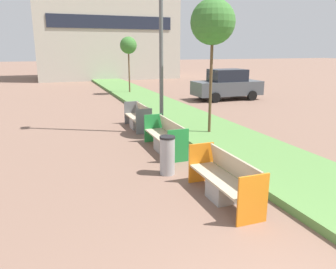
# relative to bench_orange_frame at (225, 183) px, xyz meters

# --- Properties ---
(planter_grass_strip) EXTENTS (2.80, 120.00, 0.18)m
(planter_grass_strip) POSITION_rel_bench_orange_frame_xyz_m (2.26, 8.19, -0.28)
(planter_grass_strip) COLOR #568442
(planter_grass_strip) RESTS_ON ground
(building_backdrop) EXTENTS (14.16, 7.67, 10.07)m
(building_backdrop) POSITION_rel_bench_orange_frame_xyz_m (3.06, 31.05, 4.66)
(building_backdrop) COLOR #B2AD9E
(building_backdrop) RESTS_ON ground
(bench_orange_frame) EXTENTS (0.65, 2.14, 0.94)m
(bench_orange_frame) POSITION_rel_bench_orange_frame_xyz_m (0.00, 0.00, 0.00)
(bench_orange_frame) COLOR #9E9B96
(bench_orange_frame) RESTS_ON ground
(bench_green_frame) EXTENTS (0.65, 2.29, 0.94)m
(bench_green_frame) POSITION_rel_bench_orange_frame_xyz_m (0.00, 3.62, 0.00)
(bench_green_frame) COLOR #9E9B96
(bench_green_frame) RESTS_ON ground
(bench_grey_frame) EXTENTS (0.65, 1.90, 0.94)m
(bench_grey_frame) POSITION_rel_bench_orange_frame_xyz_m (-0.00, 6.80, -0.01)
(bench_grey_frame) COLOR #9E9B96
(bench_grey_frame) RESTS_ON ground
(litter_bin) EXTENTS (0.39, 0.39, 0.98)m
(litter_bin) POSITION_rel_bench_orange_frame_xyz_m (-0.62, 1.77, 0.12)
(litter_bin) COLOR #9EA0A5
(litter_bin) RESTS_ON ground
(sapling_tree_near) EXTENTS (1.49, 1.49, 4.67)m
(sapling_tree_near) POSITION_rel_bench_orange_frame_xyz_m (2.04, 4.67, 3.53)
(sapling_tree_near) COLOR brown
(sapling_tree_near) RESTS_ON ground
(sapling_tree_far) EXTENTS (1.12, 1.12, 3.86)m
(sapling_tree_far) POSITION_rel_bench_orange_frame_xyz_m (2.04, 16.63, 2.89)
(sapling_tree_far) COLOR brown
(sapling_tree_far) RESTS_ON ground
(parked_car_distant) EXTENTS (4.23, 2.00, 1.86)m
(parked_car_distant) POSITION_rel_bench_orange_frame_xyz_m (7.16, 12.31, 0.54)
(parked_car_distant) COLOR #474C51
(parked_car_distant) RESTS_ON ground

